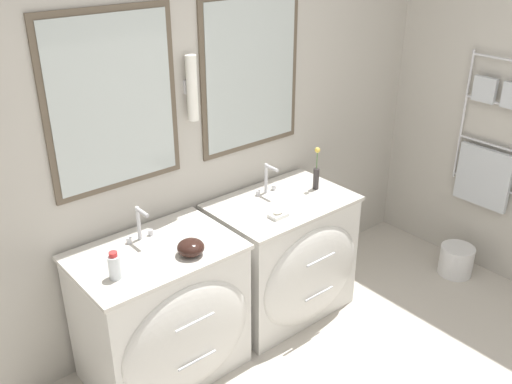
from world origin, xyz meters
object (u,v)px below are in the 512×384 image
Objects in this scene: vanity_left at (164,315)px; waste_bin at (456,260)px; vanity_right at (285,258)px; amenity_bowl at (191,247)px; flower_vase at (316,174)px; toiletry_bottle at (115,266)px.

waste_bin is (2.29, -0.52, -0.31)m from vanity_left.
vanity_right is at bearing 158.58° from waste_bin.
vanity_left is 6.09× the size of amenity_bowl.
vanity_right is at bearing 0.00° from vanity_left.
toiletry_bottle is at bearing -176.54° from flower_vase.
toiletry_bottle is at bearing -168.04° from vanity_left.
amenity_bowl is 0.59× the size of waste_bin.
vanity_left is 3.07× the size of flower_vase.
vanity_left is 1.00× the size of vanity_right.
toiletry_bottle reaches higher than waste_bin.
flower_vase reaches higher than waste_bin.
flower_vase is 1.16× the size of waste_bin.
vanity_right is at bearing 2.83° from toiletry_bottle.
waste_bin is (1.33, -0.52, -0.31)m from vanity_right.
toiletry_bottle is (-0.29, -0.06, 0.49)m from vanity_left.
toiletry_bottle is (-1.25, -0.06, 0.49)m from vanity_right.
amenity_bowl reaches higher than waste_bin.
flower_vase is at bearing 7.86° from amenity_bowl.
flower_vase is at bearing 1.45° from vanity_left.
vanity_left is at bearing 136.54° from amenity_bowl.
waste_bin is at bearing -21.42° from vanity_right.
amenity_bowl is (0.13, -0.12, 0.47)m from vanity_left.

